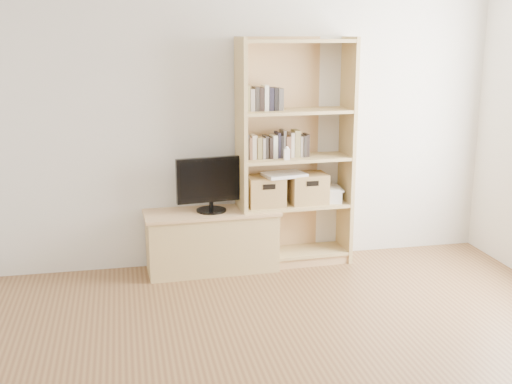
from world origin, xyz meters
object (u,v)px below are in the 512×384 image
object	(u,v)px
tv_stand	(212,242)
bookshelf	(295,154)
television	(211,185)
baby_monitor	(287,154)
basket_right	(308,188)
basket_left	(266,191)
laptop	(284,175)

from	to	relation	value
tv_stand	bookshelf	world-z (taller)	bookshelf
television	baby_monitor	bearing A→B (deg)	-15.12
tv_stand	basket_right	world-z (taller)	basket_right
bookshelf	basket_left	world-z (taller)	bookshelf
television	baby_monitor	size ratio (longest dim) A/B	6.34
tv_stand	bookshelf	xyz separation A→B (m)	(0.76, 0.03, 0.75)
baby_monitor	basket_right	distance (m)	0.43
television	baby_monitor	world-z (taller)	baby_monitor
bookshelf	baby_monitor	xyz separation A→B (m)	(-0.11, -0.12, 0.03)
bookshelf	baby_monitor	size ratio (longest dim) A/B	21.19
basket_right	television	bearing A→B (deg)	-179.18
basket_left	basket_right	size ratio (longest dim) A/B	0.98
laptop	basket_left	bearing A→B (deg)	166.15
basket_left	laptop	bearing A→B (deg)	-3.27
baby_monitor	laptop	size ratio (longest dim) A/B	0.27
basket_right	laptop	bearing A→B (deg)	-174.87
tv_stand	laptop	bearing A→B (deg)	-1.54
baby_monitor	basket_right	world-z (taller)	baby_monitor
basket_right	bookshelf	bearing A→B (deg)	178.75
tv_stand	laptop	distance (m)	0.87
bookshelf	laptop	bearing A→B (deg)	-168.96
baby_monitor	basket_left	world-z (taller)	baby_monitor
tv_stand	baby_monitor	distance (m)	1.01
tv_stand	laptop	world-z (taller)	laptop
basket_right	laptop	distance (m)	0.27
bookshelf	basket_left	distance (m)	0.42
baby_monitor	basket_left	bearing A→B (deg)	148.31
television	laptop	distance (m)	0.65
baby_monitor	tv_stand	bearing A→B (deg)	172.40
bookshelf	television	bearing A→B (deg)	179.81
tv_stand	baby_monitor	bearing A→B (deg)	-9.56
bookshelf	basket_right	size ratio (longest dim) A/B	6.22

